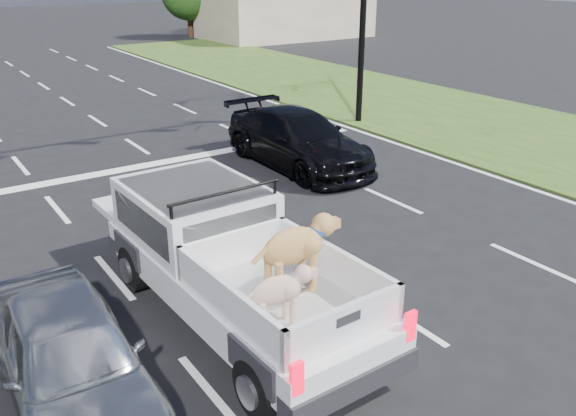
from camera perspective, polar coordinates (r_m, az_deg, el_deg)
name	(u,v)px	position (r m, az deg, el deg)	size (l,w,h in m)	color
ground	(317,352)	(9.43, 2.68, -13.34)	(160.00, 160.00, 0.00)	black
road_markings	(150,213)	(14.58, -12.77, -0.44)	(17.75, 60.00, 0.01)	silver
grass_shoulder_right	(522,135)	(22.08, 21.08, 6.41)	(8.00, 60.00, 0.06)	#244114
building_right	(285,13)	(48.30, -0.26, 17.82)	(12.00, 7.00, 3.60)	#C7B498
pickup_truck	(230,259)	(9.87, -5.49, -4.78)	(2.35, 5.88, 2.18)	black
silver_sedan	(71,357)	(8.59, -19.68, -12.99)	(1.68, 4.19, 1.43)	#A3A5A9
black_coupe	(298,139)	(17.39, 0.92, 6.50)	(2.18, 5.35, 1.55)	black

